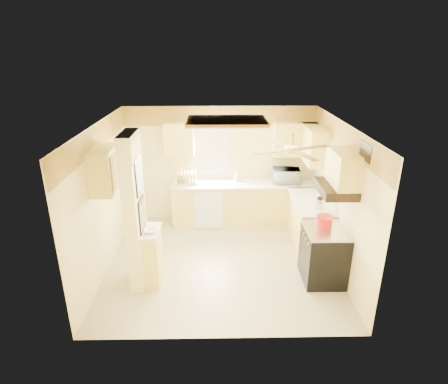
{
  "coord_description": "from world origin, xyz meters",
  "views": [
    {
      "loc": [
        -0.06,
        -5.85,
        3.67
      ],
      "look_at": [
        0.05,
        0.35,
        1.22
      ],
      "focal_mm": 30.0,
      "sensor_mm": 36.0,
      "label": 1
    }
  ],
  "objects_px": {
    "bowl": "(151,231)",
    "stove": "(323,255)",
    "microwave": "(286,176)",
    "dutch_oven": "(325,221)",
    "kettle": "(320,203)"
  },
  "relations": [
    {
      "from": "bowl",
      "to": "kettle",
      "type": "relative_size",
      "value": 0.91
    },
    {
      "from": "stove",
      "to": "microwave",
      "type": "relative_size",
      "value": 1.65
    },
    {
      "from": "stove",
      "to": "dutch_oven",
      "type": "xyz_separation_m",
      "value": [
        -0.0,
        0.12,
        0.55
      ]
    },
    {
      "from": "microwave",
      "to": "dutch_oven",
      "type": "distance_m",
      "value": 2.03
    },
    {
      "from": "bowl",
      "to": "dutch_oven",
      "type": "height_order",
      "value": "dutch_oven"
    },
    {
      "from": "microwave",
      "to": "bowl",
      "type": "distance_m",
      "value": 3.33
    },
    {
      "from": "microwave",
      "to": "dutch_oven",
      "type": "xyz_separation_m",
      "value": [
        0.28,
        -2.01,
        -0.09
      ]
    },
    {
      "from": "stove",
      "to": "bowl",
      "type": "height_order",
      "value": "bowl"
    },
    {
      "from": "kettle",
      "to": "bowl",
      "type": "bearing_deg",
      "value": -163.54
    },
    {
      "from": "bowl",
      "to": "kettle",
      "type": "height_order",
      "value": "kettle"
    },
    {
      "from": "bowl",
      "to": "dutch_oven",
      "type": "xyz_separation_m",
      "value": [
        2.77,
        0.2,
        0.04
      ]
    },
    {
      "from": "bowl",
      "to": "stove",
      "type": "bearing_deg",
      "value": 1.65
    },
    {
      "from": "stove",
      "to": "microwave",
      "type": "bearing_deg",
      "value": 97.55
    },
    {
      "from": "stove",
      "to": "bowl",
      "type": "relative_size",
      "value": 4.41
    },
    {
      "from": "stove",
      "to": "kettle",
      "type": "bearing_deg",
      "value": 84.15
    }
  ]
}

